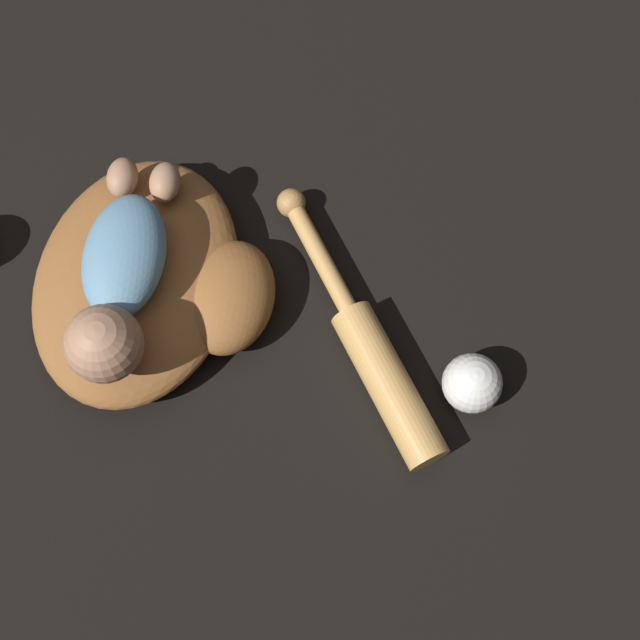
% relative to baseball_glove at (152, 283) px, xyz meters
% --- Properties ---
extents(ground_plane, '(6.00, 6.00, 0.00)m').
position_rel_baseball_glove_xyz_m(ground_plane, '(0.05, -0.05, -0.04)').
color(ground_plane, black).
extents(baseball_glove, '(0.44, 0.40, 0.09)m').
position_rel_baseball_glove_xyz_m(baseball_glove, '(0.00, 0.00, 0.00)').
color(baseball_glove, '#935B2D').
rests_on(baseball_glove, ground).
extents(baby_figure, '(0.32, 0.17, 0.10)m').
position_rel_baseball_glove_xyz_m(baby_figure, '(0.03, -0.03, 0.08)').
color(baby_figure, '#6693B2').
rests_on(baby_figure, baseball_glove).
extents(baseball_bat, '(0.42, 0.17, 0.06)m').
position_rel_baseball_glove_xyz_m(baseball_bat, '(0.14, 0.28, -0.02)').
color(baseball_bat, tan).
rests_on(baseball_bat, ground).
extents(baseball, '(0.08, 0.08, 0.08)m').
position_rel_baseball_glove_xyz_m(baseball, '(0.20, 0.40, -0.00)').
color(baseball, white).
rests_on(baseball, ground).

